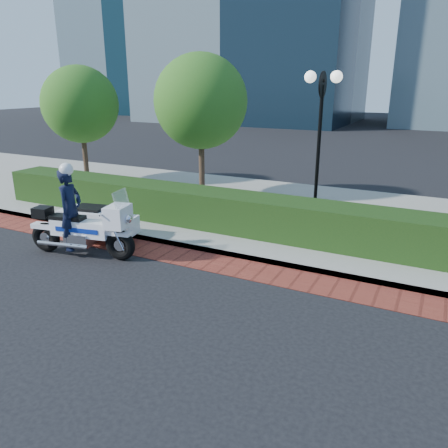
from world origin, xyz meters
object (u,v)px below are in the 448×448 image
at_px(lamppost, 320,125).
at_px(police_motorcycle, 86,220).
at_px(tree_a, 80,105).
at_px(tree_b, 201,102).

relative_size(lamppost, police_motorcycle, 1.50).
xyz_separation_m(tree_a, tree_b, (5.50, 0.00, 0.21)).
bearing_deg(lamppost, police_motorcycle, -136.69).
relative_size(tree_b, police_motorcycle, 1.74).
distance_m(tree_a, police_motorcycle, 8.18).
xyz_separation_m(lamppost, tree_a, (-10.00, 1.30, 0.26)).
relative_size(tree_a, tree_b, 0.94).
bearing_deg(police_motorcycle, lamppost, 32.19).
bearing_deg(lamppost, tree_b, 163.89).
relative_size(lamppost, tree_a, 0.92).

